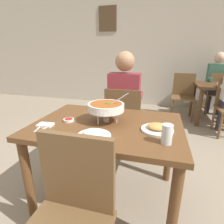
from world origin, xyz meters
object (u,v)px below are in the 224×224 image
Objects in this scene: chair_bg_corner at (183,93)px; chair_diner_main at (124,119)px; chair_bg_left at (217,91)px; curry_bowl at (106,107)px; drink_glass at (167,135)px; patron_bg_left at (216,80)px; chair_viewer_empty at (70,212)px; diner_main at (125,100)px; sauce_dish at (69,120)px; appetizer_plate at (157,128)px; dining_table_far at (224,92)px; rice_plate at (94,134)px; dining_table_main at (107,135)px.

chair_diner_main is at bearing -116.22° from chair_bg_corner.
chair_bg_corner is at bearing -150.65° from chair_bg_left.
curry_bowl is 0.55m from drink_glass.
chair_viewer_empty is at bearing -113.31° from patron_bg_left.
diner_main reaches higher than chair_bg_corner.
curry_bowl reaches higher than chair_viewer_empty.
chair_bg_corner is 0.69× the size of patron_bg_left.
sauce_dish is (-0.33, 0.64, 0.24)m from chair_viewer_empty.
chair_diner_main and chair_viewer_empty have the same top height.
chair_bg_corner is (0.87, 1.74, -0.24)m from diner_main.
dining_table_far is at bearing 64.32° from appetizer_plate.
drink_glass is (0.06, -0.19, 0.04)m from appetizer_plate.
chair_diner_main is at bearing 118.04° from appetizer_plate.
chair_viewer_empty is at bearing -88.52° from curry_bowl.
rice_plate is 1.85× the size of drink_glass.
patron_bg_left is at bearing 68.77° from appetizer_plate.
dining_table_far is at bearing -93.76° from chair_bg_left.
drink_glass is at bearing -98.60° from chair_bg_corner.
diner_main reaches higher than dining_table_main.
rice_plate is 3.57m from patron_bg_left.
curry_bowl is at bearing 91.48° from chair_viewer_empty.
diner_main is (0.00, 0.75, 0.12)m from dining_table_main.
chair_diner_main is 1.40m from chair_viewer_empty.
drink_glass reaches higher than sauce_dish.
chair_diner_main is at bearing 66.26° from sauce_dish.
dining_table_main is 0.92× the size of diner_main.
rice_plate is at bearing -36.09° from sauce_dish.
chair_viewer_empty is 2.71× the size of curry_bowl.
chair_viewer_empty is 3.43m from dining_table_far.
dining_table_far is (1.10, 2.60, -0.19)m from drink_glass.
chair_viewer_empty reaches higher than appetizer_plate.
appetizer_plate is at bearing -6.00° from dining_table_main.
chair_viewer_empty is 0.48m from rice_plate.
chair_bg_corner is at bearing 70.65° from dining_table_main.
curry_bowl reaches higher than chair_diner_main.
sauce_dish is (-0.33, -0.04, 0.12)m from dining_table_main.
diner_main is at bearing -126.61° from chair_bg_left.
patron_bg_left is at bearing 70.89° from drink_glass.
dining_table_main is 9.27× the size of drink_glass.
chair_bg_left is at bearing -48.39° from patron_bg_left.
chair_diner_main is at bearing 90.00° from dining_table_main.
patron_bg_left reaches higher than drink_glass.
sauce_dish is 0.10× the size of chair_bg_left.
chair_bg_corner is at bearing 169.98° from dining_table_far.
sauce_dish is at bearing -167.65° from curry_bowl.
patron_bg_left reaches higher than chair_diner_main.
patron_bg_left reaches higher than dining_table_main.
dining_table_far is 0.70m from chair_bg_corner.
appetizer_plate is 0.20m from drink_glass.
diner_main reaches higher than chair_diner_main.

